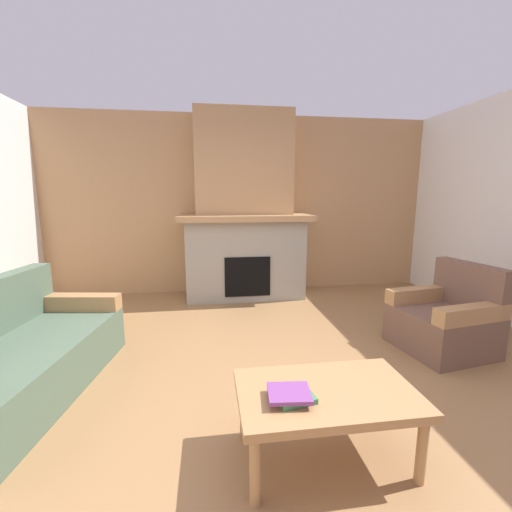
# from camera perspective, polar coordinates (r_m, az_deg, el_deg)

# --- Properties ---
(ground) EXTENTS (9.00, 9.00, 0.00)m
(ground) POSITION_cam_1_polar(r_m,az_deg,el_deg) (2.81, 4.34, -22.11)
(ground) COLOR olive
(wall_back_wood_panel) EXTENTS (6.00, 0.12, 2.70)m
(wall_back_wood_panel) POSITION_cam_1_polar(r_m,az_deg,el_deg) (5.34, -2.45, 8.59)
(wall_back_wood_panel) COLOR tan
(wall_back_wood_panel) RESTS_ON ground
(fireplace) EXTENTS (1.90, 0.82, 2.70)m
(fireplace) POSITION_cam_1_polar(r_m,az_deg,el_deg) (4.98, -2.00, 6.32)
(fireplace) COLOR gray
(fireplace) RESTS_ON ground
(couch) EXTENTS (1.09, 1.90, 0.85)m
(couch) POSITION_cam_1_polar(r_m,az_deg,el_deg) (3.19, -36.05, -14.21)
(couch) COLOR #4C604C
(couch) RESTS_ON ground
(armchair) EXTENTS (0.87, 0.87, 0.85)m
(armchair) POSITION_cam_1_polar(r_m,az_deg,el_deg) (3.83, 29.53, -9.52)
(armchair) COLOR brown
(armchair) RESTS_ON ground
(coffee_table) EXTENTS (1.00, 0.60, 0.43)m
(coffee_table) POSITION_cam_1_polar(r_m,az_deg,el_deg) (2.09, 11.85, -22.57)
(coffee_table) COLOR #A87A4C
(coffee_table) RESTS_ON ground
(book_stack_near_edge) EXTENTS (0.26, 0.21, 0.05)m
(book_stack_near_edge) POSITION_cam_1_polar(r_m,az_deg,el_deg) (1.94, 6.14, -22.43)
(book_stack_near_edge) COLOR #3D7F4C
(book_stack_near_edge) RESTS_ON coffee_table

